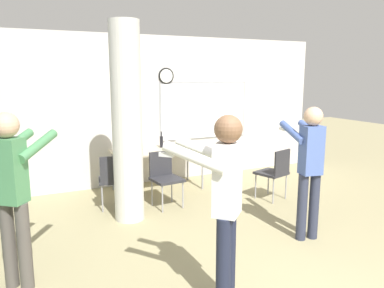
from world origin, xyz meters
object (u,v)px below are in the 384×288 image
person_playing_side (309,163)px  person_watching_back (13,187)px  chair_table_left (113,177)px  person_playing_front (224,198)px  chair_table_front (165,175)px  folding_table (158,152)px  bottle_on_table (161,141)px  chair_mid_room (275,170)px

person_playing_side → person_watching_back: bearing=174.3°
chair_table_left → person_watching_back: person_watching_back is taller
person_playing_front → chair_table_left: bearing=95.5°
chair_table_front → chair_table_left: bearing=165.2°
chair_table_left → person_playing_side: 2.92m
chair_table_left → person_playing_side: (1.98, -2.10, 0.49)m
chair_table_left → folding_table: bearing=34.2°
folding_table → chair_table_front: 0.91m
chair_table_left → person_watching_back: size_ratio=0.50×
person_playing_front → person_playing_side: bearing=25.6°
folding_table → bottle_on_table: bottle_on_table is taller
chair_table_left → person_playing_side: bearing=-46.7°
chair_table_left → chair_mid_room: (2.54, -0.72, 0.00)m
bottle_on_table → person_playing_front: (-0.83, -3.74, 0.17)m
chair_table_left → chair_table_front: bearing=-14.8°
bottle_on_table → folding_table: bearing=-129.3°
folding_table → chair_table_left: chair_table_left is taller
chair_mid_room → person_playing_front: size_ratio=0.50×
bottle_on_table → person_playing_front: 3.84m
person_watching_back → person_playing_front: person_playing_front is taller
chair_mid_room → person_playing_front: 3.19m
chair_mid_room → person_playing_side: bearing=-112.0°
person_watching_back → person_playing_front: size_ratio=0.99×
folding_table → person_watching_back: person_watching_back is taller
chair_table_front → person_playing_front: bearing=-100.4°
chair_table_front → person_watching_back: person_watching_back is taller
bottle_on_table → person_watching_back: (-2.47, -2.60, 0.17)m
chair_mid_room → person_playing_side: size_ratio=0.51×
chair_table_front → chair_mid_room: (1.76, -0.51, 0.00)m
chair_table_front → bottle_on_table: bearing=72.0°
chair_mid_room → person_watching_back: size_ratio=0.50×
bottle_on_table → chair_mid_room: 2.13m
chair_mid_room → person_watching_back: 4.07m
chair_table_left → person_playing_front: bearing=-84.5°
bottle_on_table → chair_mid_room: bottle_on_table is taller
person_playing_front → bottle_on_table: bearing=77.5°
bottle_on_table → chair_table_left: size_ratio=0.34×
person_playing_side → chair_table_front: bearing=122.4°
bottle_on_table → chair_table_front: bearing=-108.0°
folding_table → person_watching_back: size_ratio=0.92×
bottle_on_table → chair_mid_room: (1.42, -1.55, -0.35)m
folding_table → chair_table_left: bearing=-145.8°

